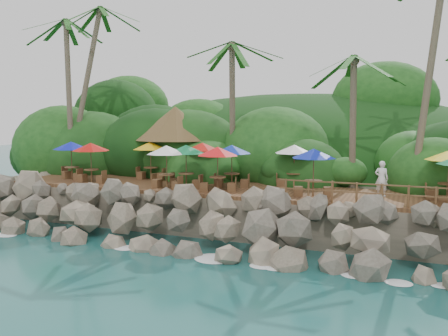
% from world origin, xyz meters
% --- Properties ---
extents(ground, '(140.00, 140.00, 0.00)m').
position_xyz_m(ground, '(0.00, 0.00, 0.00)').
color(ground, '#19514F').
rests_on(ground, ground).
extents(land_base, '(32.00, 25.20, 2.10)m').
position_xyz_m(land_base, '(0.00, 16.00, 1.05)').
color(land_base, gray).
rests_on(land_base, ground).
extents(jungle_hill, '(44.80, 28.00, 15.40)m').
position_xyz_m(jungle_hill, '(0.00, 23.50, 0.00)').
color(jungle_hill, '#143811').
rests_on(jungle_hill, ground).
extents(seawall, '(29.00, 4.00, 2.30)m').
position_xyz_m(seawall, '(0.00, 2.00, 1.15)').
color(seawall, gray).
rests_on(seawall, ground).
extents(terrace, '(26.00, 5.00, 0.20)m').
position_xyz_m(terrace, '(0.00, 6.00, 2.20)').
color(terrace, brown).
rests_on(terrace, land_base).
extents(jungle_foliage, '(44.00, 16.00, 12.00)m').
position_xyz_m(jungle_foliage, '(0.00, 15.00, 0.00)').
color(jungle_foliage, '#143811').
rests_on(jungle_foliage, ground).
extents(foam_line, '(25.20, 0.80, 0.06)m').
position_xyz_m(foam_line, '(0.00, 0.30, 0.03)').
color(foam_line, white).
rests_on(foam_line, ground).
extents(palms, '(31.56, 7.33, 12.92)m').
position_xyz_m(palms, '(0.88, 8.74, 11.84)').
color(palms, brown).
rests_on(palms, ground).
extents(palapa, '(5.51, 5.51, 4.60)m').
position_xyz_m(palapa, '(-4.89, 9.53, 5.79)').
color(palapa, brown).
rests_on(palapa, ground).
extents(dining_clusters, '(24.01, 5.40, 2.39)m').
position_xyz_m(dining_clusters, '(0.20, 5.72, 4.28)').
color(dining_clusters, brown).
rests_on(dining_clusters, terrace).
extents(railing, '(8.30, 0.10, 1.00)m').
position_xyz_m(railing, '(8.00, 3.65, 2.91)').
color(railing, brown).
rests_on(railing, terrace).
extents(waiter, '(0.65, 0.43, 1.79)m').
position_xyz_m(waiter, '(8.34, 6.28, 3.19)').
color(waiter, white).
rests_on(waiter, terrace).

